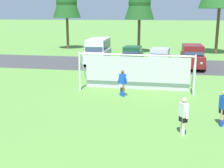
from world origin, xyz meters
TOP-DOWN VIEW (x-y plane):
  - ground_plane at (0.00, 15.00)m, footprint 400.00×400.00m
  - parking_lot_strip at (0.00, 24.82)m, footprint 52.00×8.40m
  - soccer_goal at (1.99, 14.68)m, footprint 7.44×1.97m
  - player_striker_near at (6.58, 8.92)m, footprint 0.36×0.74m
  - player_midfield_center at (4.78, 7.51)m, footprint 0.40×0.71m
  - player_defender_far at (1.34, 12.94)m, footprint 0.70×0.37m
  - parked_car_slot_far_left at (-3.00, 24.52)m, footprint 2.32×4.86m
  - parked_car_slot_left at (0.34, 25.37)m, footprint 2.12×4.24m
  - parked_car_slot_center_left at (3.15, 24.14)m, footprint 2.29×4.33m
  - parked_car_slot_center at (6.13, 23.74)m, footprint 2.24×4.65m

SIDE VIEW (x-z plane):
  - ground_plane at x=0.00m, z-range 0.00..0.00m
  - parking_lot_strip at x=0.00m, z-range 0.00..0.01m
  - player_striker_near at x=6.58m, z-range 0.00..1.64m
  - player_midfield_center at x=4.78m, z-range 0.00..1.64m
  - player_defender_far at x=1.34m, z-range 0.00..1.64m
  - parked_car_slot_left at x=0.34m, z-range 0.02..1.74m
  - parked_car_slot_center_left at x=3.15m, z-range 0.02..1.74m
  - parked_car_slot_center at x=6.13m, z-range 0.03..2.19m
  - soccer_goal at x=1.99m, z-range 0.01..2.58m
  - parked_car_slot_far_left at x=-3.00m, z-range 0.08..2.60m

